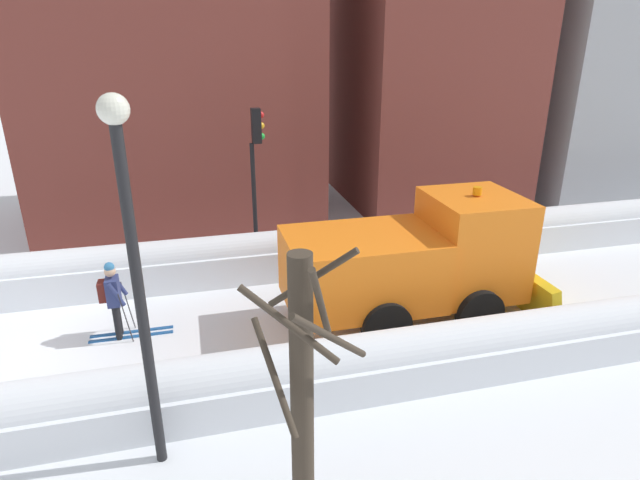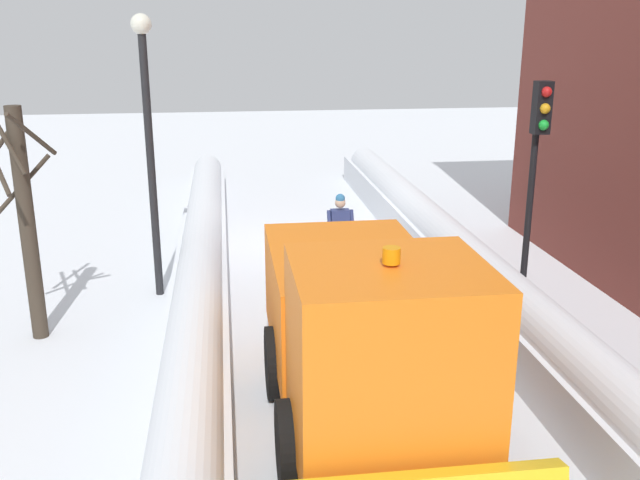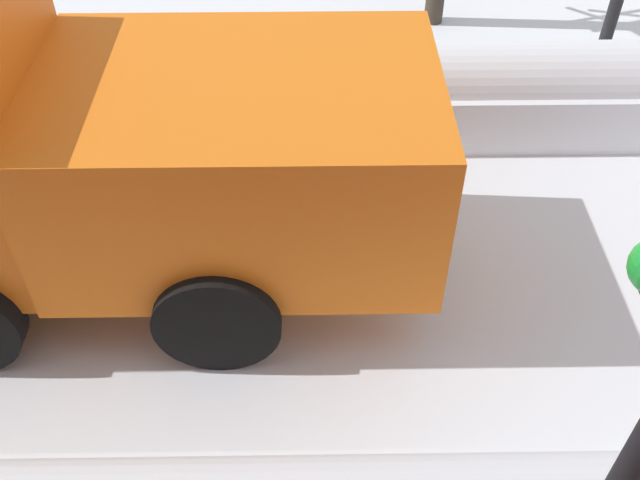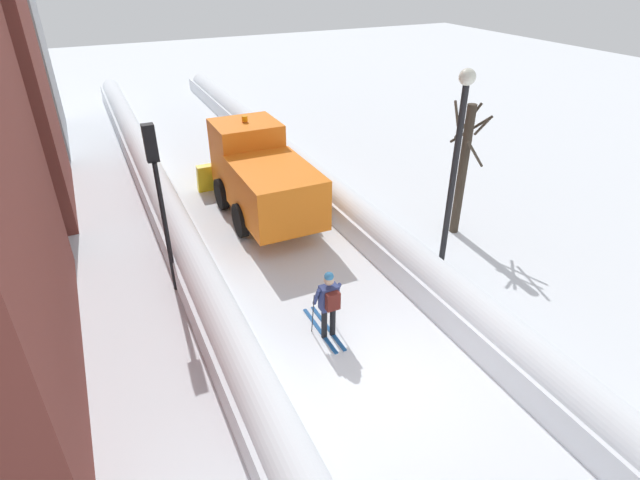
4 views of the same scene
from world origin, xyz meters
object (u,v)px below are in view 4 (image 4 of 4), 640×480
at_px(plow_truck, 261,175).
at_px(traffic_light_pole, 157,180).
at_px(bare_tree_near, 463,167).
at_px(skier, 329,302).
at_px(street_lamp, 456,156).

xyz_separation_m(plow_truck, traffic_light_pole, (-3.67, -3.11, 1.69)).
distance_m(plow_truck, bare_tree_near, 6.53).
relative_size(skier, traffic_light_pole, 0.40).
distance_m(plow_truck, street_lamp, 6.88).
bearing_deg(traffic_light_pole, plow_truck, 40.32).
bearing_deg(plow_truck, bare_tree_near, -36.16).
distance_m(traffic_light_pole, bare_tree_near, 8.98).
bearing_deg(bare_tree_near, street_lamp, -136.72).
height_order(street_lamp, bare_tree_near, street_lamp).
height_order(skier, street_lamp, street_lamp).
height_order(plow_truck, street_lamp, street_lamp).
bearing_deg(street_lamp, plow_truck, 119.60).
bearing_deg(traffic_light_pole, street_lamp, -20.60).
bearing_deg(skier, street_lamp, 14.12).
height_order(traffic_light_pole, bare_tree_near, traffic_light_pole).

